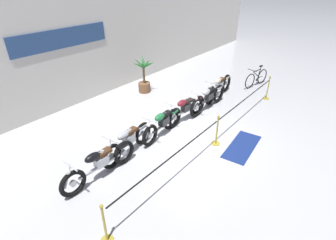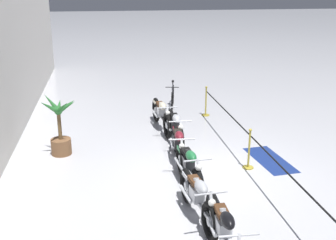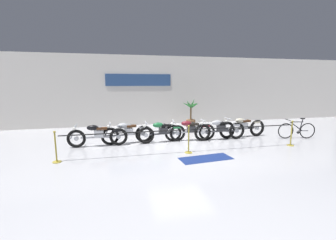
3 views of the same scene
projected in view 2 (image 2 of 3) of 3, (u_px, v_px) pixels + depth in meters
name	position (u px, v px, depth m)	size (l,w,h in m)	color
ground_plane	(208.00, 171.00, 10.44)	(120.00, 120.00, 0.00)	silver
motorcycle_black_0	(224.00, 232.00, 7.10)	(2.39, 0.62, 0.95)	black
motorcycle_silver_1	(198.00, 198.00, 8.19)	(2.18, 0.62, 0.95)	black
motorcycle_green_2	(189.00, 166.00, 9.60)	(2.15, 0.62, 0.94)	black
motorcycle_maroon_3	(178.00, 145.00, 10.80)	(2.30, 0.62, 0.95)	black
motorcycle_silver_4	(175.00, 128.00, 12.11)	(2.44, 0.62, 0.96)	black
motorcycle_cream_5	(161.00, 115.00, 13.26)	(2.46, 0.62, 0.98)	black
bicycle	(173.00, 97.00, 15.62)	(1.72, 0.53, 0.97)	black
potted_palm_left_of_row	(60.00, 129.00, 11.27)	(0.96, 0.96, 1.70)	brown
stanchion_far_left	(272.00, 164.00, 9.09)	(9.01, 0.28, 1.05)	gold
stanchion_mid_left	(249.00, 155.00, 10.52)	(0.28, 0.28, 1.05)	gold
stanchion_mid_right	(206.00, 106.00, 14.68)	(0.28, 0.28, 1.05)	gold
floor_banner	(270.00, 160.00, 11.11)	(1.83, 0.74, 0.01)	navy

